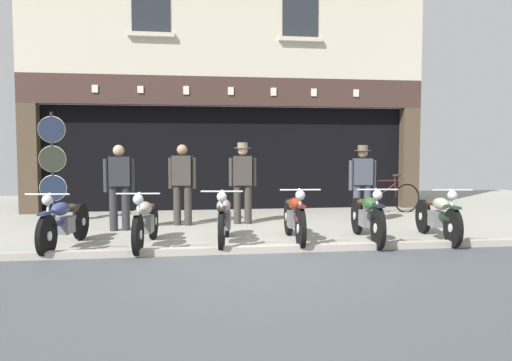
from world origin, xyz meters
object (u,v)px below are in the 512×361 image
(motorcycle_left, at_px, (146,221))
(motorcycle_center_right, at_px, (367,216))
(advert_board_near, at_px, (296,145))
(tyre_sign_pole, at_px, (52,160))
(shopkeeper_center, at_px, (182,181))
(leaning_bicycle, at_px, (388,197))
(assistant_far_right, at_px, (362,180))
(motorcycle_far_left, at_px, (64,221))
(salesman_right, at_px, (243,179))
(motorcycle_right, at_px, (438,215))
(motorcycle_center, at_px, (294,216))
(motorcycle_center_left, at_px, (224,218))
(salesman_left, at_px, (119,183))

(motorcycle_left, distance_m, motorcycle_center_right, 3.57)
(advert_board_near, bearing_deg, tyre_sign_pole, -162.16)
(shopkeeper_center, bearing_deg, leaning_bicycle, -153.15)
(shopkeeper_center, distance_m, assistant_far_right, 3.68)
(shopkeeper_center, distance_m, leaning_bicycle, 5.05)
(tyre_sign_pole, xyz_separation_m, advert_board_near, (5.55, 1.79, 0.35))
(motorcycle_far_left, height_order, salesman_right, salesman_right)
(motorcycle_center_right, relative_size, motorcycle_right, 1.06)
(motorcycle_right, distance_m, shopkeeper_center, 4.80)
(salesman_right, distance_m, assistant_far_right, 2.47)
(advert_board_near, bearing_deg, motorcycle_left, -126.17)
(motorcycle_center, height_order, assistant_far_right, assistant_far_right)
(motorcycle_center_left, height_order, motorcycle_right, motorcycle_center_left)
(motorcycle_far_left, xyz_separation_m, tyre_sign_pole, (-0.91, 2.80, 0.89))
(salesman_right, distance_m, tyre_sign_pole, 3.97)
(motorcycle_far_left, relative_size, motorcycle_left, 1.01)
(leaning_bicycle, bearing_deg, motorcycle_center, 129.05)
(motorcycle_center_left, height_order, salesman_right, salesman_right)
(motorcycle_far_left, xyz_separation_m, motorcycle_center, (3.60, 0.00, 0.01))
(motorcycle_center, relative_size, tyre_sign_pole, 0.86)
(salesman_left, relative_size, shopkeeper_center, 0.99)
(assistant_far_right, bearing_deg, salesman_left, 11.64)
(motorcycle_center_left, relative_size, shopkeeper_center, 1.20)
(motorcycle_far_left, xyz_separation_m, shopkeeper_center, (1.76, 2.03, 0.48))
(salesman_right, relative_size, tyre_sign_pole, 0.72)
(motorcycle_center_right, distance_m, leaning_bicycle, 3.85)
(motorcycle_far_left, relative_size, motorcycle_center_left, 1.01)
(motorcycle_far_left, height_order, assistant_far_right, assistant_far_right)
(motorcycle_left, height_order, assistant_far_right, assistant_far_right)
(assistant_far_right, bearing_deg, motorcycle_far_left, 26.89)
(tyre_sign_pole, bearing_deg, motorcycle_right, -23.08)
(motorcycle_center_right, bearing_deg, salesman_right, -43.21)
(assistant_far_right, bearing_deg, motorcycle_left, 32.73)
(motorcycle_center_right, height_order, tyre_sign_pole, tyre_sign_pole)
(motorcycle_far_left, distance_m, salesman_right, 3.66)
(motorcycle_center_right, relative_size, leaning_bicycle, 1.18)
(salesman_right, xyz_separation_m, tyre_sign_pole, (-3.89, 0.73, 0.38))
(tyre_sign_pole, relative_size, leaning_bicycle, 1.34)
(salesman_left, distance_m, leaning_bicycle, 6.29)
(motorcycle_far_left, xyz_separation_m, salesman_right, (2.97, 2.07, 0.51))
(motorcycle_right, relative_size, leaning_bicycle, 1.11)
(motorcycle_center_left, xyz_separation_m, salesman_right, (0.52, 2.07, 0.50))
(shopkeeper_center, distance_m, advert_board_near, 3.92)
(salesman_right, bearing_deg, advert_board_near, -116.63)
(motorcycle_center, bearing_deg, salesman_left, -23.62)
(motorcycle_center_left, height_order, assistant_far_right, assistant_far_right)
(motorcycle_center_left, bearing_deg, motorcycle_left, 11.39)
(motorcycle_left, height_order, motorcycle_right, motorcycle_right)
(motorcycle_left, relative_size, assistant_far_right, 1.20)
(motorcycle_right, xyz_separation_m, shopkeeper_center, (-4.25, 2.19, 0.48))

